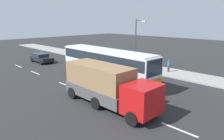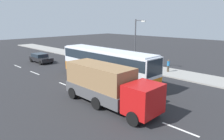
{
  "view_description": "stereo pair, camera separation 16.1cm",
  "coord_description": "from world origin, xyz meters",
  "px_view_note": "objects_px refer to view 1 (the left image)",
  "views": [
    {
      "loc": [
        15.86,
        -13.86,
        6.48
      ],
      "look_at": [
        1.24,
        0.81,
        1.4
      ],
      "focal_mm": 32.5,
      "sensor_mm": 36.0,
      "label": 1
    },
    {
      "loc": [
        15.74,
        -13.98,
        6.48
      ],
      "look_at": [
        1.24,
        0.81,
        1.4
      ],
      "focal_mm": 32.5,
      "sensor_mm": 36.0,
      "label": 2
    }
  ],
  "objects_px": {
    "pedestrian_near_curb": "(169,65)",
    "car_black_sedan": "(41,58)",
    "street_lamp": "(136,41)",
    "car_red_compact": "(80,59)",
    "coach_bus": "(106,62)",
    "cargo_truck": "(107,85)"
  },
  "relations": [
    {
      "from": "cargo_truck",
      "to": "coach_bus",
      "type": "bearing_deg",
      "value": 137.55
    },
    {
      "from": "coach_bus",
      "to": "car_black_sedan",
      "type": "height_order",
      "value": "coach_bus"
    },
    {
      "from": "car_black_sedan",
      "to": "street_lamp",
      "type": "distance_m",
      "value": 15.54
    },
    {
      "from": "cargo_truck",
      "to": "street_lamp",
      "type": "relative_size",
      "value": 1.29
    },
    {
      "from": "cargo_truck",
      "to": "street_lamp",
      "type": "xyz_separation_m",
      "value": [
        -5.67,
        10.79,
        2.21
      ]
    },
    {
      "from": "cargo_truck",
      "to": "car_red_compact",
      "type": "height_order",
      "value": "cargo_truck"
    },
    {
      "from": "car_red_compact",
      "to": "pedestrian_near_curb",
      "type": "distance_m",
      "value": 13.31
    },
    {
      "from": "cargo_truck",
      "to": "pedestrian_near_curb",
      "type": "distance_m",
      "value": 12.55
    },
    {
      "from": "street_lamp",
      "to": "cargo_truck",
      "type": "bearing_deg",
      "value": -62.29
    },
    {
      "from": "pedestrian_near_curb",
      "to": "car_black_sedan",
      "type": "bearing_deg",
      "value": 59.16
    },
    {
      "from": "pedestrian_near_curb",
      "to": "street_lamp",
      "type": "height_order",
      "value": "street_lamp"
    },
    {
      "from": "car_red_compact",
      "to": "pedestrian_near_curb",
      "type": "bearing_deg",
      "value": 20.16
    },
    {
      "from": "car_red_compact",
      "to": "car_black_sedan",
      "type": "xyz_separation_m",
      "value": [
        -5.16,
        -3.7,
        -0.02
      ]
    },
    {
      "from": "coach_bus",
      "to": "cargo_truck",
      "type": "xyz_separation_m",
      "value": [
        4.6,
        -4.26,
        -0.51
      ]
    },
    {
      "from": "coach_bus",
      "to": "street_lamp",
      "type": "height_order",
      "value": "street_lamp"
    },
    {
      "from": "car_red_compact",
      "to": "car_black_sedan",
      "type": "height_order",
      "value": "car_red_compact"
    },
    {
      "from": "coach_bus",
      "to": "street_lamp",
      "type": "distance_m",
      "value": 6.83
    },
    {
      "from": "coach_bus",
      "to": "car_red_compact",
      "type": "height_order",
      "value": "coach_bus"
    },
    {
      "from": "coach_bus",
      "to": "car_black_sedan",
      "type": "relative_size",
      "value": 2.85
    },
    {
      "from": "cargo_truck",
      "to": "street_lamp",
      "type": "height_order",
      "value": "street_lamp"
    },
    {
      "from": "car_red_compact",
      "to": "street_lamp",
      "type": "relative_size",
      "value": 0.65
    },
    {
      "from": "car_black_sedan",
      "to": "car_red_compact",
      "type": "bearing_deg",
      "value": 35.63
    }
  ]
}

